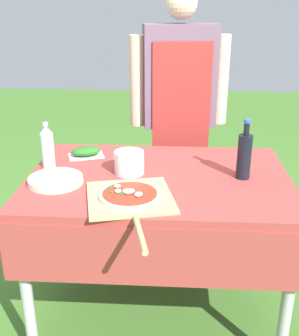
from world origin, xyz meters
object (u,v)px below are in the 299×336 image
at_px(pizza_on_peel, 130,198).
at_px(water_bottle, 47,147).
at_px(person_cook, 179,102).
at_px(herb_container, 86,152).
at_px(oil_bottle, 244,155).
at_px(plate_stack, 56,180).
at_px(mixing_tub, 129,162).
at_px(prep_table, 159,194).

distance_m(pizza_on_peel, water_bottle, 0.60).
distance_m(person_cook, pizza_on_peel, 1.08).
bearing_deg(person_cook, herb_container, 36.51).
bearing_deg(pizza_on_peel, person_cook, 65.76).
distance_m(oil_bottle, plate_stack, 0.91).
relative_size(pizza_on_peel, mixing_tub, 4.38).
bearing_deg(prep_table, person_cook, 82.75).
height_order(prep_table, pizza_on_peel, pizza_on_peel).
bearing_deg(pizza_on_peel, oil_bottle, 15.33).
height_order(person_cook, herb_container, person_cook).
distance_m(water_bottle, plate_stack, 0.24).
height_order(person_cook, pizza_on_peel, person_cook).
bearing_deg(herb_container, oil_bottle, -16.74).
bearing_deg(plate_stack, oil_bottle, 7.59).
bearing_deg(prep_table, oil_bottle, 0.07).
bearing_deg(plate_stack, prep_table, 13.73).
relative_size(prep_table, herb_container, 6.01).
xyz_separation_m(oil_bottle, herb_container, (-0.83, 0.25, -0.09)).
distance_m(prep_table, oil_bottle, 0.47).
height_order(pizza_on_peel, plate_stack, pizza_on_peel).
xyz_separation_m(prep_table, water_bottle, (-0.58, 0.08, 0.22)).
bearing_deg(herb_container, person_cook, 45.03).
relative_size(herb_container, mixing_tub, 1.45).
bearing_deg(person_cook, prep_table, 74.23).
height_order(pizza_on_peel, mixing_tub, mixing_tub).
bearing_deg(water_bottle, herb_container, 46.69).
distance_m(oil_bottle, mixing_tub, 0.57).
relative_size(water_bottle, mixing_tub, 1.61).
bearing_deg(person_cook, plate_stack, 47.96).
distance_m(person_cook, plate_stack, 1.08).
height_order(mixing_tub, plate_stack, mixing_tub).
bearing_deg(water_bottle, person_cook, 45.44).
relative_size(person_cook, herb_container, 7.75).
relative_size(prep_table, water_bottle, 5.44).
xyz_separation_m(person_cook, plate_stack, (-0.59, -0.88, -0.18)).
height_order(pizza_on_peel, oil_bottle, oil_bottle).
bearing_deg(plate_stack, mixing_tub, 23.29).
xyz_separation_m(oil_bottle, mixing_tub, (-0.56, 0.03, -0.06)).
xyz_separation_m(person_cook, oil_bottle, (0.31, -0.76, -0.08)).
relative_size(pizza_on_peel, herb_container, 3.01).
xyz_separation_m(mixing_tub, plate_stack, (-0.34, -0.15, -0.04)).
distance_m(prep_table, person_cook, 0.83).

